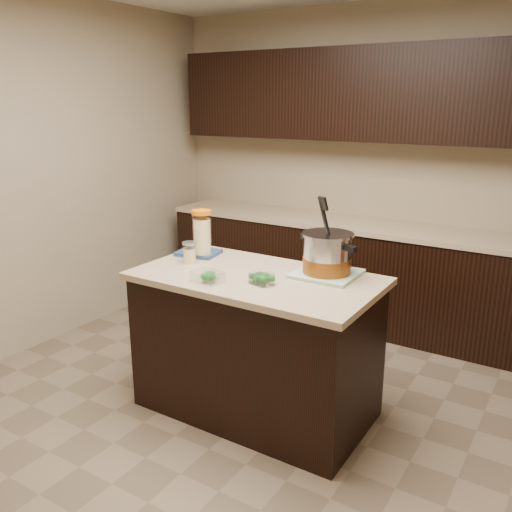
{
  "coord_description": "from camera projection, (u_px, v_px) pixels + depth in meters",
  "views": [
    {
      "loc": [
        1.64,
        -2.6,
        1.91
      ],
      "look_at": [
        0.0,
        0.0,
        1.02
      ],
      "focal_mm": 38.0,
      "sensor_mm": 36.0,
      "label": 1
    }
  ],
  "objects": [
    {
      "name": "ground_plane",
      "position": [
        256.0,
        408.0,
        3.48
      ],
      "size": [
        4.0,
        4.0,
        0.0
      ],
      "primitive_type": "plane",
      "color": "brown",
      "rests_on": "ground"
    },
    {
      "name": "room_shell",
      "position": [
        256.0,
        136.0,
        3.0
      ],
      "size": [
        4.04,
        4.04,
        2.72
      ],
      "color": "tan",
      "rests_on": "ground"
    },
    {
      "name": "back_cabinets",
      "position": [
        364.0,
        217.0,
        4.63
      ],
      "size": [
        3.6,
        0.63,
        2.33
      ],
      "color": "black",
      "rests_on": "ground"
    },
    {
      "name": "island",
      "position": [
        256.0,
        344.0,
        3.35
      ],
      "size": [
        1.46,
        0.81,
        0.9
      ],
      "color": "black",
      "rests_on": "ground"
    },
    {
      "name": "dish_towel",
      "position": [
        326.0,
        274.0,
        3.23
      ],
      "size": [
        0.36,
        0.36,
        0.02
      ],
      "primitive_type": "cube",
      "rotation": [
        0.0,
        0.0,
        0.01
      ],
      "color": "#619068",
      "rests_on": "island"
    },
    {
      "name": "stock_pot",
      "position": [
        327.0,
        256.0,
        3.19
      ],
      "size": [
        0.42,
        0.39,
        0.43
      ],
      "rotation": [
        0.0,
        0.0,
        -0.32
      ],
      "color": "#B7B7BC",
      "rests_on": "dish_towel"
    },
    {
      "name": "lemonade_pitcher",
      "position": [
        202.0,
        236.0,
        3.56
      ],
      "size": [
        0.14,
        0.14,
        0.31
      ],
      "rotation": [
        0.0,
        0.0,
        -0.05
      ],
      "color": "beige",
      "rests_on": "island"
    },
    {
      "name": "mason_jar",
      "position": [
        190.0,
        253.0,
        3.45
      ],
      "size": [
        0.12,
        0.12,
        0.15
      ],
      "rotation": [
        0.0,
        0.0,
        0.38
      ],
      "color": "beige",
      "rests_on": "island"
    },
    {
      "name": "broccoli_tub_left",
      "position": [
        265.0,
        280.0,
        3.06
      ],
      "size": [
        0.13,
        0.13,
        0.06
      ],
      "rotation": [
        0.0,
        0.0,
        0.05
      ],
      "color": "silver",
      "rests_on": "island"
    },
    {
      "name": "broccoli_tub_right",
      "position": [
        258.0,
        278.0,
        3.1
      ],
      "size": [
        0.11,
        0.11,
        0.05
      ],
      "rotation": [
        0.0,
        0.0,
        0.03
      ],
      "color": "silver",
      "rests_on": "island"
    },
    {
      "name": "broccoli_tub_rect",
      "position": [
        208.0,
        277.0,
        3.11
      ],
      "size": [
        0.19,
        0.16,
        0.06
      ],
      "rotation": [
        0.0,
        0.0,
        -0.19
      ],
      "color": "silver",
      "rests_on": "island"
    },
    {
      "name": "blue_tray",
      "position": [
        199.0,
        250.0,
        3.65
      ],
      "size": [
        0.3,
        0.25,
        0.1
      ],
      "rotation": [
        0.0,
        0.0,
        0.16
      ],
      "color": "navy",
      "rests_on": "island"
    }
  ]
}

